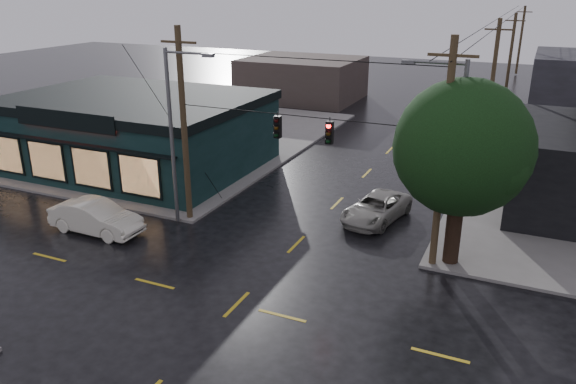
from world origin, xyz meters
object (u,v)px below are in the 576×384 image
at_px(sedan_cream, 96,217).
at_px(suv_silver, 376,208).
at_px(utility_pole_nw, 190,219).
at_px(utility_pole_ne, 432,266).
at_px(corner_tree, 463,148).

height_order(sedan_cream, suv_silver, sedan_cream).
distance_m(utility_pole_nw, utility_pole_ne, 13.00).
xyz_separation_m(utility_pole_nw, utility_pole_ne, (13.00, 0.00, 0.00)).
bearing_deg(utility_pole_ne, utility_pole_nw, 180.00).
distance_m(sedan_cream, suv_silver, 14.64).
distance_m(utility_pole_nw, sedan_cream, 4.86).
xyz_separation_m(corner_tree, utility_pole_ne, (-0.71, -0.50, -5.49)).
bearing_deg(sedan_cream, utility_pole_nw, -44.60).
height_order(corner_tree, sedan_cream, corner_tree).
height_order(corner_tree, utility_pole_ne, corner_tree).
xyz_separation_m(utility_pole_ne, suv_silver, (-3.77, 4.03, 0.69)).
relative_size(utility_pole_nw, sedan_cream, 2.03).
bearing_deg(suv_silver, utility_pole_nw, -145.47).
height_order(utility_pole_ne, suv_silver, utility_pole_ne).
distance_m(corner_tree, utility_pole_nw, 14.78).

